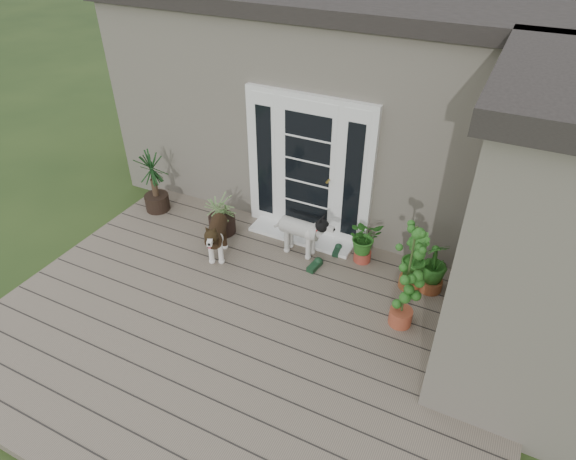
% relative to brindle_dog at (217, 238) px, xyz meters
% --- Properties ---
extents(deck, '(6.20, 4.60, 0.12)m').
position_rel_brindle_dog_xyz_m(deck, '(1.08, -1.08, -0.37)').
color(deck, '#6B5B4C').
rests_on(deck, ground).
extents(house_main, '(7.40, 4.00, 3.10)m').
position_rel_brindle_dog_xyz_m(house_main, '(1.08, 3.17, 1.12)').
color(house_main, '#665E54').
rests_on(house_main, ground).
extents(house_wing, '(1.60, 2.40, 3.10)m').
position_rel_brindle_dog_xyz_m(house_wing, '(3.98, 0.02, 1.12)').
color(house_wing, '#665E54').
rests_on(house_wing, ground).
extents(door_unit, '(1.90, 0.14, 2.15)m').
position_rel_brindle_dog_xyz_m(door_unit, '(0.88, 1.12, 0.76)').
color(door_unit, white).
rests_on(door_unit, deck).
extents(door_step, '(1.60, 0.40, 0.05)m').
position_rel_brindle_dog_xyz_m(door_step, '(0.88, 0.92, -0.29)').
color(door_step, white).
rests_on(door_step, deck).
extents(brindle_dog, '(0.59, 0.81, 0.62)m').
position_rel_brindle_dog_xyz_m(brindle_dog, '(0.00, 0.00, 0.00)').
color(brindle_dog, '#352313').
rests_on(brindle_dog, deck).
extents(white_dog, '(0.76, 0.35, 0.63)m').
position_rel_brindle_dog_xyz_m(white_dog, '(1.01, 0.57, 0.00)').
color(white_dog, white).
rests_on(white_dog, deck).
extents(spider_plant, '(0.74, 0.74, 0.72)m').
position_rel_brindle_dog_xyz_m(spider_plant, '(-0.27, 0.53, 0.05)').
color(spider_plant, '#A4B56F').
rests_on(spider_plant, deck).
extents(yucca, '(0.81, 0.81, 1.06)m').
position_rel_brindle_dog_xyz_m(yucca, '(-1.56, 0.60, 0.22)').
color(yucca, black).
rests_on(yucca, deck).
extents(herb_a, '(0.66, 0.66, 0.59)m').
position_rel_brindle_dog_xyz_m(herb_a, '(1.88, 0.80, -0.02)').
color(herb_a, '#265418').
rests_on(herb_a, deck).
extents(herb_b, '(0.56, 0.56, 0.63)m').
position_rel_brindle_dog_xyz_m(herb_b, '(2.61, 0.55, 0.00)').
color(herb_b, '#25631C').
rests_on(herb_b, deck).
extents(herb_c, '(0.55, 0.55, 0.60)m').
position_rel_brindle_dog_xyz_m(herb_c, '(2.88, 0.62, -0.01)').
color(herb_c, '#1C5518').
rests_on(herb_c, deck).
extents(sapling, '(0.54, 0.54, 1.48)m').
position_rel_brindle_dog_xyz_m(sapling, '(2.69, -0.15, 0.43)').
color(sapling, '#19581A').
rests_on(sapling, deck).
extents(clog_left, '(0.15, 0.28, 0.08)m').
position_rel_brindle_dog_xyz_m(clog_left, '(1.50, 0.81, -0.27)').
color(clog_left, black).
rests_on(clog_left, deck).
extents(clog_right, '(0.19, 0.33, 0.09)m').
position_rel_brindle_dog_xyz_m(clog_right, '(1.35, 0.35, -0.26)').
color(clog_right, '#15351D').
rests_on(clog_right, deck).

